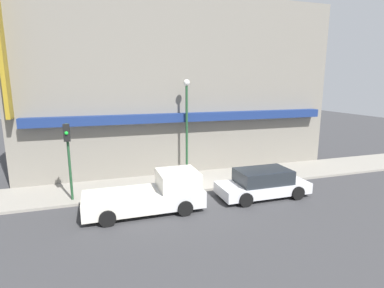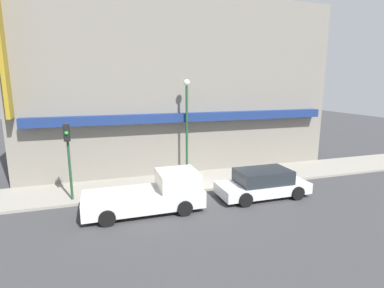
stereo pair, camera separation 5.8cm
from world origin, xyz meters
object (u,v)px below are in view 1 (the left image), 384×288
object	(u,v)px
pickup_truck	(152,194)
street_lamp	(187,117)
traffic_light	(68,148)
parked_car	(263,183)
fire_hydrant	(241,177)

from	to	relation	value
pickup_truck	street_lamp	xyz separation A→B (m)	(2.83, 4.01, 2.93)
traffic_light	street_lamp	bearing A→B (deg)	17.25
street_lamp	parked_car	bearing A→B (deg)	-55.35
pickup_truck	parked_car	world-z (taller)	pickup_truck
parked_car	traffic_light	world-z (taller)	traffic_light
pickup_truck	parked_car	xyz separation A→B (m)	(5.60, 0.00, -0.07)
parked_car	fire_hydrant	xyz separation A→B (m)	(-0.22, 1.99, -0.24)
fire_hydrant	street_lamp	world-z (taller)	street_lamp
pickup_truck	fire_hydrant	world-z (taller)	pickup_truck
street_lamp	pickup_truck	bearing A→B (deg)	-125.16
pickup_truck	fire_hydrant	distance (m)	5.74
fire_hydrant	street_lamp	distance (m)	4.59
pickup_truck	traffic_light	world-z (taller)	traffic_light
parked_car	fire_hydrant	bearing A→B (deg)	96.67
pickup_truck	street_lamp	bearing A→B (deg)	56.85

